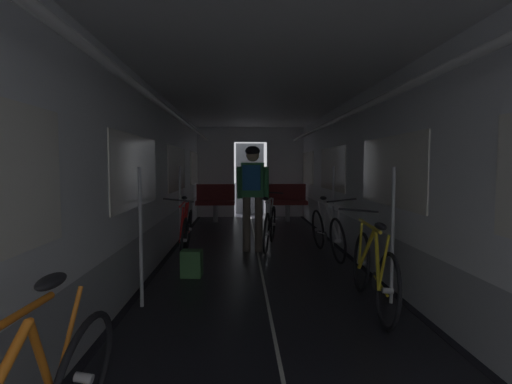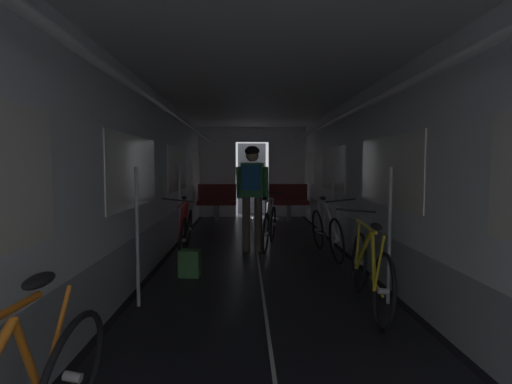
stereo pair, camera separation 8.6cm
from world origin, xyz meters
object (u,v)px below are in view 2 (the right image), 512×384
bicycle_yellow (369,270)px  person_cyclist_aisle (252,187)px  bicycle_red (186,231)px  bench_seat_far_left (217,199)px  backpack_on_floor (190,263)px  bicycle_silver_in_aisle (269,226)px  bicycle_white (327,232)px  bench_seat_far_right (289,199)px

bicycle_yellow → person_cyclist_aisle: size_ratio=0.98×
bicycle_red → bicycle_yellow: 3.25m
bench_seat_far_left → backpack_on_floor: 4.93m
bench_seat_far_left → bicycle_silver_in_aisle: (1.12, -3.20, -0.18)m
bench_seat_far_left → person_cyclist_aisle: 3.60m
bicycle_white → bicycle_red: bicycle_red is taller
bicycle_red → bicycle_white: bearing=-3.5°
bench_seat_far_right → bicycle_white: bearing=-87.3°
bench_seat_far_right → bicycle_yellow: size_ratio=0.58×
bench_seat_far_right → bicycle_silver_in_aisle: size_ratio=0.59×
bench_seat_far_left → bicycle_silver_in_aisle: bearing=-70.7°
bicycle_silver_in_aisle → backpack_on_floor: size_ratio=4.93×
person_cyclist_aisle → bicycle_silver_in_aisle: (0.30, 0.27, -0.69)m
bicycle_yellow → bicycle_silver_in_aisle: 3.01m
bicycle_silver_in_aisle → bicycle_white: bearing=-35.7°
bicycle_red → person_cyclist_aisle: (1.05, 0.21, 0.69)m
bicycle_silver_in_aisle → backpack_on_floor: bearing=-123.2°
bicycle_red → bicycle_silver_in_aisle: size_ratio=1.01×
person_cyclist_aisle → bench_seat_far_left: bearing=103.3°
person_cyclist_aisle → backpack_on_floor: bearing=-119.5°
bench_seat_far_right → bench_seat_far_left: bearing=180.0°
person_cyclist_aisle → bicycle_silver_in_aisle: 0.80m
bicycle_yellow → bench_seat_far_left: bearing=107.6°
backpack_on_floor → bicycle_white: bearing=29.1°
bench_seat_far_right → person_cyclist_aisle: bearing=-105.7°
bicycle_white → bicycle_silver_in_aisle: bicycle_white is taller
bench_seat_far_right → bicycle_white: size_ratio=0.58×
bench_seat_far_left → bicycle_yellow: bench_seat_far_left is taller
bench_seat_far_left → bicycle_silver_in_aisle: 3.40m
bicycle_silver_in_aisle → bench_seat_far_left: bearing=109.3°
bicycle_white → bicycle_red: size_ratio=1.00×
bicycle_white → bicycle_yellow: (-0.05, -2.28, 0.00)m
bicycle_yellow → backpack_on_floor: bicycle_yellow is taller
bench_seat_far_left → person_cyclist_aisle: size_ratio=0.57×
bicycle_white → bicycle_silver_in_aisle: 1.05m
bicycle_yellow → person_cyclist_aisle: bearing=112.9°
bicycle_yellow → bicycle_red: bearing=131.8°
bicycle_yellow → backpack_on_floor: (-1.93, 1.18, -0.21)m
bicycle_white → bicycle_silver_in_aisle: bearing=144.3°
bench_seat_far_left → bicycle_silver_in_aisle: bench_seat_far_left is taller
bicycle_white → bicycle_silver_in_aisle: size_ratio=1.01×
bicycle_white → backpack_on_floor: bicycle_white is taller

